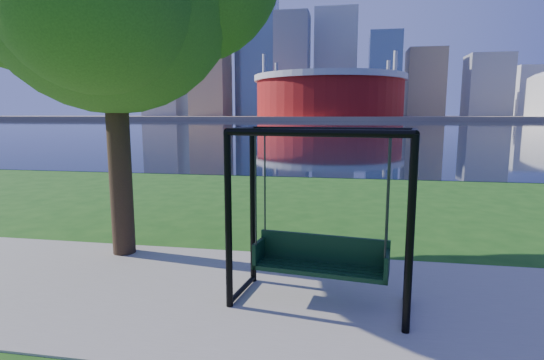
# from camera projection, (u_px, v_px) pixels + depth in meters

# --- Properties ---
(ground) EXTENTS (900.00, 900.00, 0.00)m
(ground) POSITION_uv_depth(u_px,v_px,m) (284.00, 286.00, 6.82)
(ground) COLOR #1E5114
(ground) RESTS_ON ground
(path) EXTENTS (120.00, 4.00, 0.03)m
(path) POSITION_uv_depth(u_px,v_px,m) (280.00, 298.00, 6.34)
(path) COLOR #9E937F
(path) RESTS_ON ground
(river) EXTENTS (900.00, 180.00, 0.02)m
(river) POSITION_uv_depth(u_px,v_px,m) (344.00, 126.00, 106.07)
(river) COLOR black
(river) RESTS_ON ground
(far_bank) EXTENTS (900.00, 228.00, 2.00)m
(far_bank) POSITION_uv_depth(u_px,v_px,m) (347.00, 118.00, 304.40)
(far_bank) COLOR #937F60
(far_bank) RESTS_ON ground
(stadium) EXTENTS (83.00, 83.00, 32.00)m
(stadium) POSITION_uv_depth(u_px,v_px,m) (329.00, 94.00, 235.06)
(stadium) COLOR maroon
(stadium) RESTS_ON far_bank
(skyline) EXTENTS (392.00, 66.00, 96.50)m
(skyline) POSITION_uv_depth(u_px,v_px,m) (343.00, 70.00, 312.89)
(skyline) COLOR gray
(skyline) RESTS_ON far_bank
(swing) EXTENTS (2.61, 1.40, 2.55)m
(swing) POSITION_uv_depth(u_px,v_px,m) (321.00, 222.00, 5.98)
(swing) COLOR black
(swing) RESTS_ON ground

